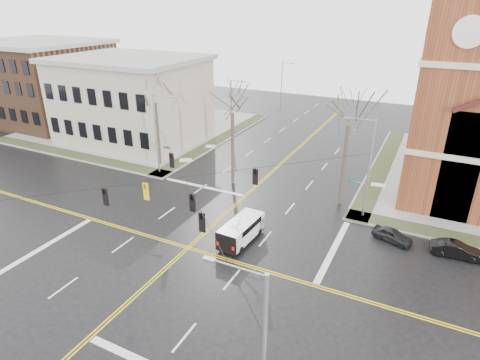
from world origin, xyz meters
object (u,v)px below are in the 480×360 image
at_px(cargo_van, 242,229).
at_px(parked_car_b, 456,250).
at_px(signal_pole_ne, 367,166).
at_px(streetlight_north_b, 282,82).
at_px(streetlight_north_a, 232,105).
at_px(tree_nw_far, 155,99).
at_px(tree_nw_near, 232,108).
at_px(signal_pole_se, 260,358).
at_px(signal_pole_nw, 157,132).
at_px(tree_ne, 349,120).
at_px(parked_car_a, 392,235).

relative_size(cargo_van, parked_car_b, 1.36).
bearing_deg(cargo_van, parked_car_b, 22.15).
xyz_separation_m(signal_pole_ne, cargo_van, (-7.94, -8.52, -3.86)).
bearing_deg(parked_car_b, cargo_van, 104.22).
height_order(signal_pole_ne, streetlight_north_b, signal_pole_ne).
bearing_deg(signal_pole_ne, streetlight_north_a, 143.10).
bearing_deg(streetlight_north_a, tree_nw_far, -99.27).
bearing_deg(streetlight_north_b, streetlight_north_a, -90.00).
xyz_separation_m(signal_pole_ne, tree_nw_near, (-14.03, 1.46, 3.31)).
height_order(signal_pole_ne, signal_pole_se, same).
distance_m(streetlight_north_a, tree_nw_far, 14.97).
bearing_deg(signal_pole_ne, signal_pole_nw, 180.00).
bearing_deg(signal_pole_se, signal_pole_ne, 90.00).
distance_m(tree_nw_far, tree_nw_near, 10.31).
height_order(signal_pole_se, streetlight_north_b, signal_pole_se).
height_order(signal_pole_se, tree_ne, tree_ne).
xyz_separation_m(cargo_van, parked_car_a, (11.08, 5.43, -0.54)).
relative_size(signal_pole_ne, cargo_van, 1.81).
xyz_separation_m(parked_car_b, tree_ne, (-10.19, 4.92, 7.80)).
bearing_deg(signal_pole_nw, signal_pole_se, -45.45).
relative_size(signal_pole_nw, tree_nw_near, 0.79).
relative_size(parked_car_b, tree_ne, 0.31).
bearing_deg(streetlight_north_a, signal_pole_nw, -92.32).
xyz_separation_m(signal_pole_se, tree_nw_near, (-14.03, 24.46, 3.31)).
bearing_deg(tree_ne, parked_car_a, -41.12).
xyz_separation_m(signal_pole_se, tree_ne, (-2.36, 24.70, 3.45)).
bearing_deg(signal_pole_se, tree_ne, 95.45).
distance_m(signal_pole_se, streetlight_north_a, 45.20).
height_order(signal_pole_nw, parked_car_b, signal_pole_nw).
relative_size(signal_pole_nw, streetlight_north_a, 1.12).
height_order(streetlight_north_a, tree_nw_far, tree_nw_far).
bearing_deg(tree_nw_near, signal_pole_se, -60.16).
relative_size(signal_pole_ne, signal_pole_se, 1.00).
bearing_deg(signal_pole_se, streetlight_north_b, 110.27).
relative_size(streetlight_north_a, parked_car_b, 2.20).
relative_size(signal_pole_nw, signal_pole_se, 1.00).
xyz_separation_m(streetlight_north_a, tree_nw_near, (7.94, -15.04, 3.79)).
distance_m(signal_pole_nw, cargo_van, 17.42).
height_order(streetlight_north_b, parked_car_b, streetlight_north_b).
distance_m(streetlight_north_b, tree_nw_far, 34.61).
relative_size(tree_nw_far, tree_ne, 0.96).
height_order(signal_pole_ne, parked_car_b, signal_pole_ne).
relative_size(cargo_van, tree_ne, 0.43).
relative_size(streetlight_north_a, tree_ne, 0.69).
bearing_deg(signal_pole_ne, tree_nw_far, 174.93).
height_order(signal_pole_ne, streetlight_north_a, signal_pole_ne).
bearing_deg(tree_nw_near, signal_pole_nw, -170.38).
bearing_deg(streetlight_north_a, signal_pole_ne, -36.90).
xyz_separation_m(signal_pole_se, tree_nw_far, (-24.32, 25.16, 3.10)).
xyz_separation_m(streetlight_north_a, parked_car_b, (29.80, -19.72, -3.87)).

